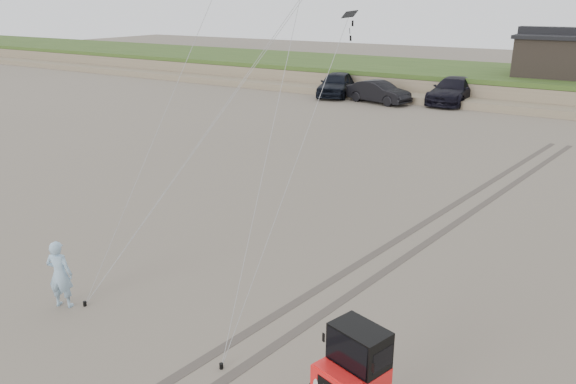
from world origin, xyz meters
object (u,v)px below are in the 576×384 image
at_px(truck_a, 336,84).
at_px(truck_c, 453,91).
at_px(cabin, 564,54).
at_px(man, 60,274).
at_px(truck_b, 379,92).

height_order(truck_a, truck_c, truck_a).
bearing_deg(cabin, man, -98.76).
bearing_deg(cabin, truck_c, -139.35).
relative_size(truck_a, truck_b, 1.13).
height_order(truck_a, truck_b, truck_a).
relative_size(cabin, truck_a, 1.21).
xyz_separation_m(cabin, truck_a, (-14.40, -6.83, -2.34)).
bearing_deg(truck_b, truck_c, -45.62).
xyz_separation_m(truck_b, man, (4.76, -29.60, 0.07)).
bearing_deg(truck_a, truck_b, -29.28).
bearing_deg(truck_a, man, -88.23).
height_order(truck_b, man, man).
bearing_deg(truck_c, cabin, 40.75).
relative_size(truck_a, truck_c, 0.87).
relative_size(truck_c, man, 3.63).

